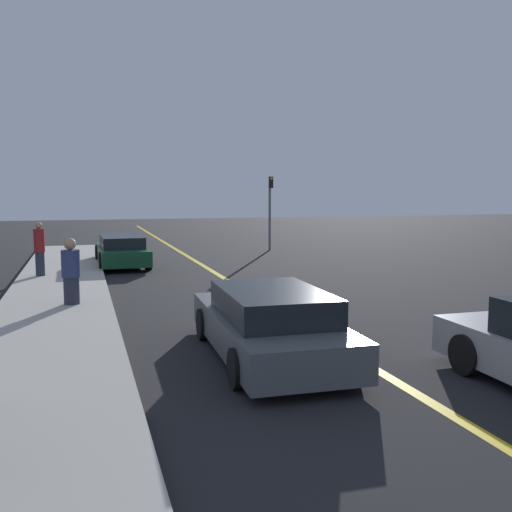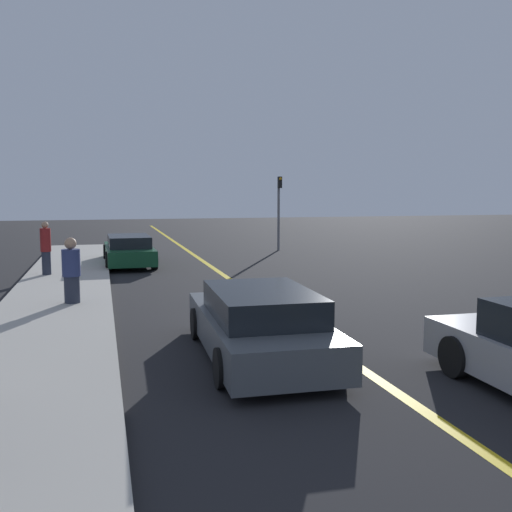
% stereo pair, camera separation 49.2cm
% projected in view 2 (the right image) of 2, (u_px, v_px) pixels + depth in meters
% --- Properties ---
extents(road_center_line, '(0.20, 60.00, 0.01)m').
position_uv_depth(road_center_line, '(225.00, 276.00, 19.39)').
color(road_center_line, gold).
rests_on(road_center_line, ground_plane).
extents(sidewalk_left, '(2.68, 29.61, 0.15)m').
position_uv_depth(sidewalk_left, '(59.00, 298.00, 14.98)').
color(sidewalk_left, '#ADA89E').
rests_on(sidewalk_left, ground_plane).
extents(car_ahead_center, '(2.09, 4.72, 1.22)m').
position_uv_depth(car_ahead_center, '(259.00, 324.00, 9.83)').
color(car_ahead_center, '#4C5156').
rests_on(car_ahead_center, ground_plane).
extents(car_far_distant, '(1.93, 4.72, 1.19)m').
position_uv_depth(car_far_distant, '(129.00, 250.00, 22.13)').
color(car_far_distant, '#144728').
rests_on(car_far_distant, ground_plane).
extents(pedestrian_far_standing, '(0.44, 0.44, 1.61)m').
position_uv_depth(pedestrian_far_standing, '(71.00, 271.00, 13.89)').
color(pedestrian_far_standing, '#282D3D').
rests_on(pedestrian_far_standing, sidewalk_left).
extents(pedestrian_by_sign, '(0.34, 0.34, 1.74)m').
position_uv_depth(pedestrian_by_sign, '(46.00, 248.00, 18.63)').
color(pedestrian_by_sign, '#282D3D').
rests_on(pedestrian_by_sign, sidewalk_left).
extents(traffic_light, '(0.18, 0.40, 3.59)m').
position_uv_depth(traffic_light, '(279.00, 205.00, 27.64)').
color(traffic_light, slate).
rests_on(traffic_light, ground_plane).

